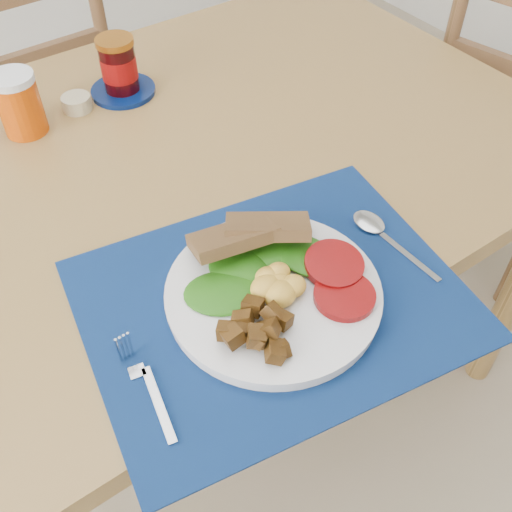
{
  "coord_description": "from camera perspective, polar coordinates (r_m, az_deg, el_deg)",
  "views": [
    {
      "loc": [
        -0.35,
        -0.55,
        1.39
      ],
      "look_at": [
        -0.03,
        -0.11,
        0.8
      ],
      "focal_mm": 42.0,
      "sensor_mm": 36.0,
      "label": 1
    }
  ],
  "objects": [
    {
      "name": "chair_far",
      "position": [
        1.74,
        -20.12,
        15.08
      ],
      "size": [
        0.4,
        0.38,
        1.05
      ],
      "rotation": [
        0.0,
        0.0,
        3.17
      ],
      "color": "brown",
      "rests_on": "ground"
    },
    {
      "name": "juice_glass",
      "position": [
        1.15,
        -21.58,
        13.19
      ],
      "size": [
        0.08,
        0.08,
        0.11
      ],
      "primitive_type": "cylinder",
      "color": "#CD4605",
      "rests_on": "table"
    },
    {
      "name": "table",
      "position": [
        1.1,
        -8.08,
        5.6
      ],
      "size": [
        1.4,
        0.9,
        0.75
      ],
      "color": "brown",
      "rests_on": "ground"
    },
    {
      "name": "breakfast_plate",
      "position": [
        0.8,
        1.5,
        -3.55
      ],
      "size": [
        0.29,
        0.29,
        0.07
      ],
      "rotation": [
        0.0,
        0.0,
        -0.35
      ],
      "color": "silver",
      "rests_on": "placemat"
    },
    {
      "name": "ground",
      "position": [
        1.54,
        -1.51,
        -17.63
      ],
      "size": [
        4.0,
        4.0,
        0.0
      ],
      "primitive_type": "plane",
      "color": "#9B8E6E",
      "rests_on": "ground"
    },
    {
      "name": "jam_on_saucer",
      "position": [
        1.21,
        -12.87,
        16.91
      ],
      "size": [
        0.12,
        0.12,
        0.11
      ],
      "color": "#041649",
      "rests_on": "table"
    },
    {
      "name": "fork",
      "position": [
        0.75,
        -10.55,
        -11.84
      ],
      "size": [
        0.03,
        0.15,
        0.0
      ],
      "rotation": [
        0.0,
        0.0,
        -0.2
      ],
      "color": "#B2B5BA",
      "rests_on": "placemat"
    },
    {
      "name": "spoon",
      "position": [
        0.91,
        11.85,
        2.1
      ],
      "size": [
        0.04,
        0.17,
        0.0
      ],
      "rotation": [
        0.0,
        0.0,
        0.02
      ],
      "color": "#B2B5BA",
      "rests_on": "placemat"
    },
    {
      "name": "placemat",
      "position": [
        0.82,
        1.63,
        -4.16
      ],
      "size": [
        0.56,
        0.47,
        0.0
      ],
      "primitive_type": "cube",
      "rotation": [
        0.0,
        0.0,
        -0.16
      ],
      "color": "black",
      "rests_on": "table"
    },
    {
      "name": "ramekin",
      "position": [
        1.2,
        -16.7,
        13.78
      ],
      "size": [
        0.05,
        0.05,
        0.03
      ],
      "primitive_type": "cylinder",
      "color": "#BEB38B",
      "rests_on": "table"
    }
  ]
}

